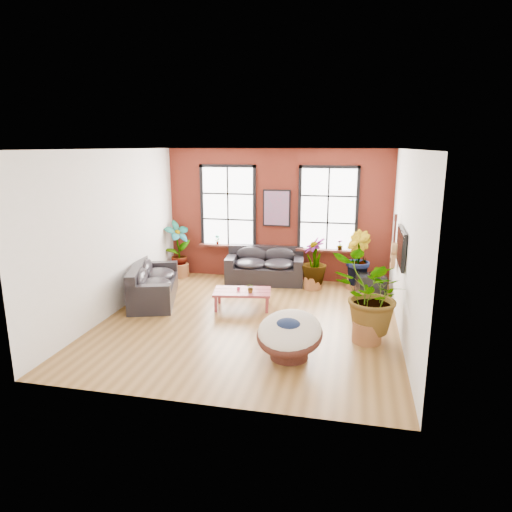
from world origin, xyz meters
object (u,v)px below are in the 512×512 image
(sofa_left, at_px, (152,284))
(papasan_chair, at_px, (289,334))
(sofa_back, at_px, (265,266))
(coffee_table, at_px, (242,293))

(sofa_left, xyz_separation_m, papasan_chair, (3.61, -2.33, 0.04))
(sofa_left, relative_size, papasan_chair, 1.87)
(sofa_back, height_order, papasan_chair, sofa_back)
(sofa_back, relative_size, papasan_chair, 1.64)
(papasan_chair, bearing_deg, sofa_back, 114.58)
(sofa_back, xyz_separation_m, papasan_chair, (1.29, -4.36, 0.02))
(sofa_left, height_order, coffee_table, sofa_left)
(sofa_back, xyz_separation_m, coffee_table, (-0.10, -2.11, -0.06))
(coffee_table, relative_size, papasan_chair, 1.05)
(coffee_table, height_order, papasan_chair, papasan_chair)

